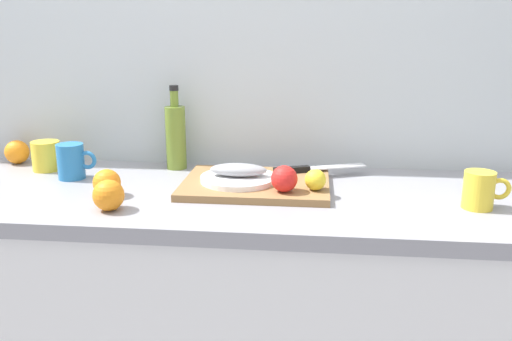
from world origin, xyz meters
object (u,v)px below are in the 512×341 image
at_px(white_plate, 238,179).
at_px(coffee_mug_2, 480,190).
at_px(olive_oil_bottle, 176,136).
at_px(lemon_0, 315,180).
at_px(coffee_mug_1, 47,156).
at_px(cutting_board, 256,184).
at_px(chef_knife, 308,169).
at_px(coffee_mug_0, 72,161).
at_px(fish_fillet, 238,170).

bearing_deg(white_plate, coffee_mug_2, -9.73).
xyz_separation_m(olive_oil_bottle, coffee_mug_2, (0.85, -0.30, -0.06)).
bearing_deg(lemon_0, coffee_mug_1, 167.46).
distance_m(cutting_board, coffee_mug_1, 0.69).
xyz_separation_m(chef_knife, olive_oil_bottle, (-0.42, 0.07, 0.08)).
relative_size(cutting_board, coffee_mug_2, 3.53).
height_order(coffee_mug_0, coffee_mug_1, coffee_mug_0).
bearing_deg(coffee_mug_0, chef_knife, 6.56).
relative_size(coffee_mug_0, coffee_mug_2, 1.03).
xyz_separation_m(coffee_mug_0, coffee_mug_2, (1.14, -0.15, -0.01)).
distance_m(lemon_0, coffee_mug_2, 0.41).
relative_size(white_plate, olive_oil_bottle, 0.81).
relative_size(white_plate, coffee_mug_2, 1.85).
bearing_deg(coffee_mug_1, chef_knife, -0.19).
bearing_deg(olive_oil_bottle, coffee_mug_0, -151.76).
height_order(lemon_0, olive_oil_bottle, olive_oil_bottle).
xyz_separation_m(cutting_board, coffee_mug_0, (-0.56, 0.03, 0.04)).
height_order(chef_knife, coffee_mug_2, coffee_mug_2).
distance_m(cutting_board, chef_knife, 0.19).
distance_m(fish_fillet, chef_knife, 0.23).
relative_size(fish_fillet, chef_knife, 0.58).
height_order(white_plate, coffee_mug_1, coffee_mug_1).
xyz_separation_m(white_plate, fish_fillet, (0.00, 0.00, 0.03)).
height_order(cutting_board, olive_oil_bottle, olive_oil_bottle).
distance_m(white_plate, olive_oil_bottle, 0.31).
height_order(fish_fillet, coffee_mug_1, coffee_mug_1).
distance_m(cutting_board, fish_fillet, 0.07).
height_order(white_plate, fish_fillet, fish_fillet).
xyz_separation_m(cutting_board, white_plate, (-0.05, -0.01, 0.02)).
bearing_deg(olive_oil_bottle, chef_knife, -9.42).
xyz_separation_m(cutting_board, fish_fillet, (-0.05, -0.01, 0.04)).
bearing_deg(fish_fillet, coffee_mug_2, -9.73).
xyz_separation_m(lemon_0, coffee_mug_1, (-0.84, 0.19, -0.00)).
height_order(cutting_board, lemon_0, lemon_0).
distance_m(chef_knife, coffee_mug_0, 0.71).
xyz_separation_m(coffee_mug_1, coffee_mug_2, (1.26, -0.23, 0.00)).
height_order(cutting_board, chef_knife, chef_knife).
height_order(coffee_mug_1, coffee_mug_2, coffee_mug_2).
bearing_deg(white_plate, chef_knife, 32.43).
xyz_separation_m(fish_fillet, chef_knife, (0.20, 0.12, -0.02)).
bearing_deg(white_plate, coffee_mug_0, 175.16).
bearing_deg(chef_knife, white_plate, -168.66).
relative_size(cutting_board, coffee_mug_1, 3.22).
bearing_deg(olive_oil_bottle, fish_fillet, -40.45).
bearing_deg(chef_knife, olive_oil_bottle, 149.49).
relative_size(cutting_board, chef_knife, 1.47).
distance_m(white_plate, chef_knife, 0.23).
bearing_deg(cutting_board, coffee_mug_1, 170.19).
relative_size(white_plate, coffee_mug_1, 1.69).
xyz_separation_m(chef_knife, coffee_mug_0, (-0.70, -0.08, 0.02)).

